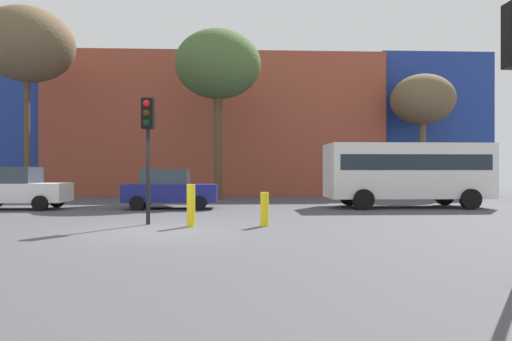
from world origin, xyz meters
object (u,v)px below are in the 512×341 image
object	(u,v)px
parked_car_1	(16,188)
bollard_yellow_0	(265,209)
bare_tree_1	(423,100)
white_bus	(406,170)
traffic_light_island	(148,131)
bare_tree_0	(218,66)
bollard_yellow_1	(191,205)
parked_car_2	(170,189)
bare_tree_2	(27,45)

from	to	relation	value
parked_car_1	bollard_yellow_0	world-z (taller)	parked_car_1
parked_car_1	bare_tree_1	xyz separation A→B (m)	(20.28, 8.05, 4.94)
white_bus	traffic_light_island	bearing A→B (deg)	-149.87
traffic_light_island	bare_tree_0	world-z (taller)	bare_tree_0
bare_tree_1	bollard_yellow_1	size ratio (longest dim) A/B	6.16
traffic_light_island	bollard_yellow_1	xyz separation A→B (m)	(1.31, -0.54, -2.14)
traffic_light_island	bollard_yellow_0	world-z (taller)	traffic_light_island
parked_car_2	white_bus	bearing A→B (deg)	0.89
parked_car_1	bare_tree_1	bearing A→B (deg)	21.64
bare_tree_1	bare_tree_0	bearing A→B (deg)	-168.28
traffic_light_island	bollard_yellow_1	size ratio (longest dim) A/B	3.11
bare_tree_2	bollard_yellow_1	bearing A→B (deg)	-49.76
parked_car_1	bollard_yellow_0	bearing A→B (deg)	-32.23
parked_car_1	parked_car_2	world-z (taller)	parked_car_1
parked_car_1	bollard_yellow_1	distance (m)	9.85
parked_car_2	traffic_light_island	distance (m)	5.92
bare_tree_0	white_bus	bearing A→B (deg)	-33.01
white_bus	bollard_yellow_0	world-z (taller)	white_bus
bare_tree_1	bollard_yellow_1	xyz separation A→B (m)	(-12.59, -14.19, -5.20)
white_bus	bollard_yellow_0	size ratio (longest dim) A/B	7.02
bare_tree_0	traffic_light_island	bearing A→B (deg)	-98.57
traffic_light_island	bare_tree_1	world-z (taller)	bare_tree_1
parked_car_2	bollard_yellow_1	size ratio (longest dim) A/B	3.17
parked_car_2	traffic_light_island	xyz separation A→B (m)	(0.14, -5.60, 1.92)
traffic_light_island	bollard_yellow_1	bearing A→B (deg)	74.79
bare_tree_1	bare_tree_2	size ratio (longest dim) A/B	0.74
parked_car_1	bollard_yellow_1	world-z (taller)	parked_car_1
bollard_yellow_0	bare_tree_1	bearing A→B (deg)	53.57
bare_tree_1	traffic_light_island	bearing A→B (deg)	-135.52
white_bus	bollard_yellow_1	world-z (taller)	white_bus
parked_car_2	bollard_yellow_1	distance (m)	6.31
parked_car_2	bollard_yellow_0	size ratio (longest dim) A/B	3.92
white_bus	bare_tree_0	xyz separation A→B (m)	(-8.24, 5.36, 5.58)
parked_car_2	bare_tree_2	size ratio (longest dim) A/B	0.38
bare_tree_1	bare_tree_2	world-z (taller)	bare_tree_2
parked_car_2	bare_tree_0	distance (m)	8.63
bollard_yellow_1	traffic_light_island	bearing A→B (deg)	157.59
bare_tree_2	bare_tree_0	bearing A→B (deg)	2.97
bare_tree_2	bollard_yellow_0	bearing A→B (deg)	-44.12
bollard_yellow_1	parked_car_2	bearing A→B (deg)	103.31
parked_car_2	bare_tree_2	bearing A→B (deg)	147.90
parked_car_1	bare_tree_0	bearing A→B (deg)	34.36
bollard_yellow_0	traffic_light_island	bearing A→B (deg)	170.47
white_bus	bare_tree_1	distance (m)	9.77
parked_car_1	bare_tree_2	distance (m)	8.91
parked_car_2	bollard_yellow_1	world-z (taller)	parked_car_2
parked_car_1	bare_tree_1	distance (m)	22.37
parked_car_1	white_bus	distance (m)	16.32
bollard_yellow_0	bollard_yellow_1	bearing A→B (deg)	179.15
bollard_yellow_0	bollard_yellow_1	distance (m)	2.10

